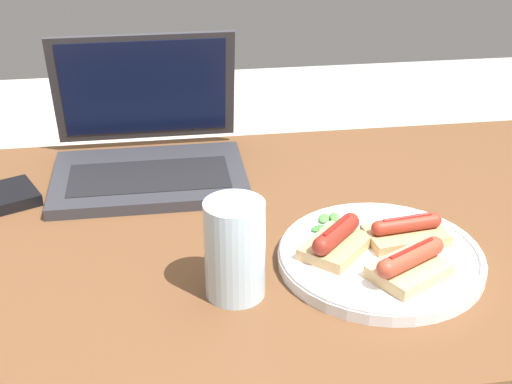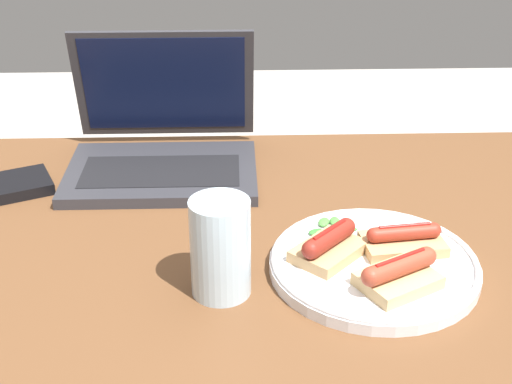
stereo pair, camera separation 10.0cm
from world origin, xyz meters
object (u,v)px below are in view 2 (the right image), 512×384
laptop (163,146)px  external_drive (20,184)px  plate (374,264)px  drinking_glass (220,248)px

laptop → external_drive: (-0.22, -0.07, -0.03)m
laptop → external_drive: bearing=-162.1°
laptop → external_drive: laptop is taller
plate → drinking_glass: drinking_glass is taller
plate → drinking_glass: (-0.20, -0.04, 0.05)m
laptop → drinking_glass: size_ratio=2.45×
plate → external_drive: (-0.52, 0.25, -0.00)m
drinking_glass → external_drive: 0.44m
laptop → plate: size_ratio=1.14×
plate → drinking_glass: bearing=-169.3°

